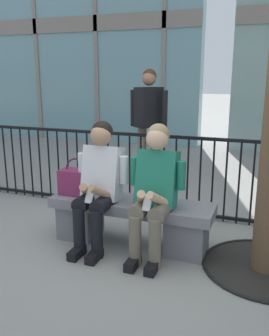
% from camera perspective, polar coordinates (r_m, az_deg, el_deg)
% --- Properties ---
extents(ground_plane, '(60.00, 60.00, 0.00)m').
position_cam_1_polar(ground_plane, '(3.72, -0.55, -11.62)').
color(ground_plane, gray).
extents(stone_bench, '(1.60, 0.44, 0.45)m').
position_cam_1_polar(stone_bench, '(3.61, -0.56, -7.75)').
color(stone_bench, slate).
rests_on(stone_bench, ground).
extents(seated_person_with_phone, '(0.52, 0.66, 1.21)m').
position_cam_1_polar(seated_person_with_phone, '(3.48, -5.57, -2.07)').
color(seated_person_with_phone, black).
rests_on(seated_person_with_phone, ground).
extents(seated_person_companion, '(0.52, 0.66, 1.21)m').
position_cam_1_polar(seated_person_companion, '(3.28, 3.10, -3.03)').
color(seated_person_companion, '#6B6051').
rests_on(seated_person_companion, ground).
extents(handbag_on_bench, '(0.34, 0.20, 0.38)m').
position_cam_1_polar(handbag_on_bench, '(3.74, -8.96, -2.09)').
color(handbag_on_bench, '#7A234C').
rests_on(handbag_on_bench, stone_bench).
extents(bystander_at_railing, '(0.55, 0.44, 1.71)m').
position_cam_1_polar(bystander_at_railing, '(5.31, 2.22, 7.52)').
color(bystander_at_railing, '#6B6051').
rests_on(bystander_at_railing, ground).
extents(plaza_railing, '(9.62, 0.04, 0.96)m').
position_cam_1_polar(plaza_railing, '(4.34, 3.65, -0.94)').
color(plaza_railing, black).
rests_on(plaza_railing, ground).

